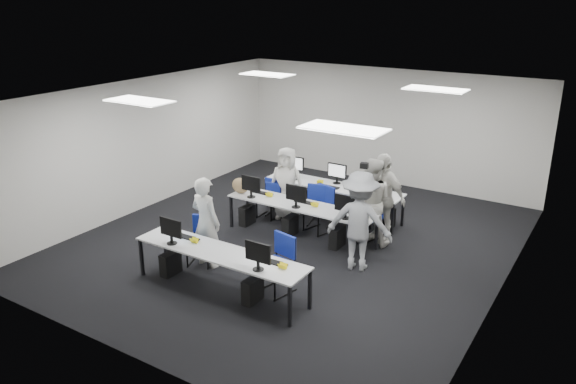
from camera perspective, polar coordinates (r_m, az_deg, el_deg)
The scene contains 23 objects.
room at distance 10.94m, azimuth 0.78°, elevation 2.17°, with size 9.00×9.02×3.00m.
ceiling_panels at distance 10.59m, azimuth 0.82°, elevation 9.86°, with size 5.20×4.60×0.02m.
desk_front at distance 9.42m, azimuth -6.91°, elevation -6.33°, with size 3.20×0.70×0.73m.
desk_mid at distance 11.37m, azimuth 1.29°, elevation -1.51°, with size 3.20×0.70×0.73m.
desk_back at distance 12.52m, azimuth 4.58°, elevation 0.45°, with size 3.20×0.70×0.73m.
equipment_front at distance 9.66m, azimuth -7.80°, elevation -7.82°, with size 2.51×0.41×1.19m.
equipment_mid at distance 11.57m, azimuth 0.42°, elevation -2.85°, with size 2.91×0.41×1.19m.
equipment_back at distance 12.57m, azimuth 5.35°, elevation -1.07°, with size 2.91×0.41×1.19m.
chair_0 at distance 10.60m, azimuth -8.79°, elevation -5.74°, with size 0.57×0.60×0.89m.
chair_1 at distance 9.52m, azimuth -1.18°, elevation -8.38°, with size 0.59×0.62×0.99m.
chair_2 at distance 12.61m, azimuth -1.93°, elevation -1.36°, with size 0.43×0.47×0.85m.
chair_3 at distance 11.85m, azimuth 3.21°, elevation -2.59°, with size 0.59×0.62×0.97m.
chair_4 at distance 11.60m, azimuth 7.83°, elevation -3.46°, with size 0.52×0.54×0.85m.
chair_5 at distance 12.71m, azimuth -1.17°, elevation -1.22°, with size 0.46×0.49×0.81m.
chair_6 at distance 12.22m, azimuth 3.28°, elevation -1.88°, with size 0.59×0.62×0.97m.
chair_7 at distance 11.81m, azimuth 8.70°, elevation -3.12°, with size 0.42×0.46×0.82m.
handbag at distance 12.00m, azimuth -4.85°, elevation 0.65°, with size 0.40×0.26×0.33m, color olive.
student_0 at distance 10.28m, azimuth -8.35°, elevation -3.05°, with size 0.62×0.41×1.71m, color beige.
student_1 at distance 11.18m, azimuth 8.37°, elevation -0.96°, with size 0.86×0.67×1.78m, color beige.
student_2 at distance 12.36m, azimuth -0.13°, elevation 0.89°, with size 0.79×0.52×1.62m, color beige.
student_3 at distance 11.38m, azimuth 9.49°, elevation -0.53°, with size 1.07×0.45×1.83m, color beige.
photographer at distance 10.11m, azimuth 7.27°, elevation -2.96°, with size 1.20×0.69×1.85m, color gray.
dslr_camera at distance 9.94m, azimuth 7.76°, elevation 2.67°, with size 0.14×0.18×0.10m, color black.
Camera 1 is at (5.42, -8.92, 4.78)m, focal length 35.00 mm.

